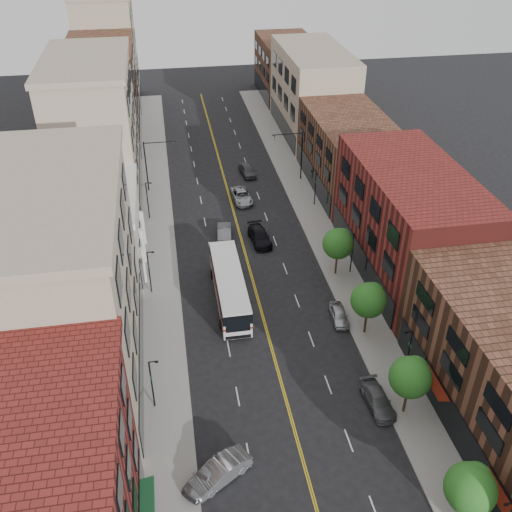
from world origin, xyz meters
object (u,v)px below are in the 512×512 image
car_lane_a (260,236)px  car_angle_a (206,476)px  car_lane_b (242,196)px  car_angle_b (220,471)px  car_lane_c (247,170)px  car_parked_far (339,315)px  car_lane_behind (224,232)px  city_bus (229,285)px  car_parked_mid (378,400)px

car_lane_a → car_angle_a: bearing=-111.6°
car_angle_a → car_lane_b: size_ratio=0.79×
car_angle_b → car_lane_c: (9.89, 50.48, -0.04)m
car_angle_b → car_lane_c: car_angle_b is taller
car_angle_b → car_parked_far: car_angle_b is taller
car_angle_b → car_lane_behind: 33.82m
car_parked_far → car_lane_behind: (-9.36, 17.54, 0.13)m
car_angle_a → car_lane_a: size_ratio=0.79×
car_angle_a → car_parked_far: car_angle_a is taller
car_lane_a → car_lane_behind: bearing=151.8°
city_bus → car_angle_a: bearing=-101.8°
car_angle_b → car_parked_mid: car_angle_b is taller
car_parked_far → car_lane_b: 27.21m
car_lane_behind → car_lane_a: bearing=163.3°
car_parked_mid → car_lane_a: car_lane_a is taller
car_parked_far → city_bus: bearing=158.0°
car_angle_a → car_angle_b: (1.04, 0.15, 0.10)m
car_parked_mid → car_lane_a: size_ratio=0.87×
car_parked_mid → car_lane_c: (-3.87, 45.76, 0.10)m
car_angle_a → car_parked_mid: car_angle_a is taller
car_angle_a → car_lane_b: bearing=124.7°
car_angle_a → car_lane_c: bearing=124.3°
car_lane_c → city_bus: bearing=-109.9°
car_parked_far → car_lane_a: car_lane_a is taller
car_angle_a → car_parked_far: 21.90m
city_bus → car_lane_behind: size_ratio=2.73×
car_parked_mid → car_lane_b: (-5.90, 37.84, 0.07)m
city_bus → car_lane_a: 11.94m
city_bus → car_angle_b: 21.33m
car_angle_b → car_lane_behind: (4.39, 33.54, -0.03)m
car_parked_far → car_lane_behind: size_ratio=0.81×
car_angle_a → car_angle_b: car_angle_b is taller
car_angle_a → car_parked_mid: bearing=64.7°
city_bus → car_lane_a: city_bus is taller
car_parked_mid → car_lane_a: 27.57m
car_parked_mid → car_parked_far: car_parked_mid is taller
car_angle_a → car_lane_b: car_lane_b is taller
car_angle_a → car_lane_behind: size_ratio=0.88×
city_bus → car_parked_far: bearing=-25.9°
car_parked_mid → car_angle_b: bearing=-164.3°
car_angle_b → car_lane_b: (7.86, 42.56, -0.08)m
car_angle_b → car_parked_far: 21.10m
city_bus → car_lane_b: bearing=78.4°
city_bus → car_lane_c: city_bus is taller
car_lane_b → car_parked_far: bearing=-82.1°
car_parked_far → car_lane_behind: car_lane_behind is taller
car_angle_b → car_lane_a: (8.48, 31.78, -0.04)m
car_parked_mid → car_lane_b: bearing=95.6°
car_lane_c → car_angle_b: bearing=-108.6°
car_lane_a → car_lane_c: same height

